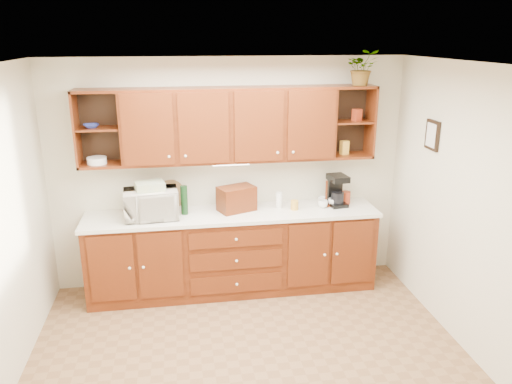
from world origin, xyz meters
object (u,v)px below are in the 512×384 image
object	(u,v)px
microwave	(151,204)
potted_plant	(362,68)
bread_box	(237,199)
coffee_maker	(337,190)

from	to	relation	value
microwave	potted_plant	xyz separation A→B (m)	(2.30, 0.11, 1.38)
microwave	potted_plant	distance (m)	2.69
bread_box	coffee_maker	bearing A→B (deg)	-21.20
coffee_maker	potted_plant	distance (m)	1.38
microwave	bread_box	bearing A→B (deg)	1.03
microwave	coffee_maker	xyz separation A→B (m)	(2.09, 0.10, 0.02)
microwave	potted_plant	bearing A→B (deg)	-1.80
bread_box	microwave	bearing A→B (deg)	163.64
microwave	coffee_maker	bearing A→B (deg)	-1.65
potted_plant	microwave	bearing A→B (deg)	-177.35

